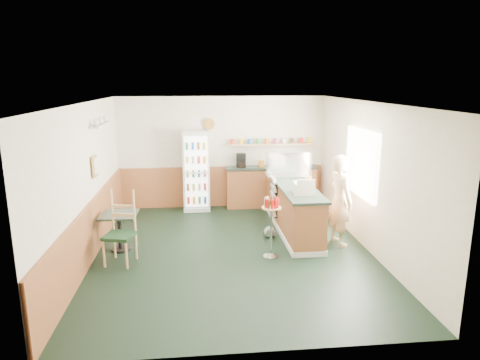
{
  "coord_description": "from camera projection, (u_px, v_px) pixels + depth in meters",
  "views": [
    {
      "loc": [
        -0.61,
        -7.31,
        3.07
      ],
      "look_at": [
        0.2,
        0.6,
        1.21
      ],
      "focal_mm": 32.0,
      "sensor_mm": 36.0,
      "label": 1
    }
  ],
  "objects": [
    {
      "name": "room_envelope",
      "position": [
        217.0,
        163.0,
        8.18
      ],
      "size": [
        5.04,
        6.02,
        2.72
      ],
      "color": "#EDE2CA",
      "rests_on": "ground"
    },
    {
      "name": "condiment_stand",
      "position": [
        271.0,
        217.0,
        7.44
      ],
      "size": [
        0.35,
        0.35,
        1.08
      ],
      "rotation": [
        0.0,
        0.0,
        -0.4
      ],
      "color": "silver",
      "rests_on": "ground"
    },
    {
      "name": "back_counter",
      "position": [
        271.0,
        185.0,
        10.55
      ],
      "size": [
        2.24,
        0.42,
        1.69
      ],
      "color": "#AD6237",
      "rests_on": "ground"
    },
    {
      "name": "cash_register",
      "position": [
        304.0,
        188.0,
        7.93
      ],
      "size": [
        0.4,
        0.41,
        0.21
      ],
      "primitive_type": "cube",
      "rotation": [
        0.0,
        0.0,
        -0.11
      ],
      "color": "beige",
      "rests_on": "service_counter"
    },
    {
      "name": "newspaper_rack",
      "position": [
        273.0,
        196.0,
        9.09
      ],
      "size": [
        0.09,
        0.43,
        0.85
      ],
      "color": "black",
      "rests_on": "ground"
    },
    {
      "name": "ground",
      "position": [
        232.0,
        252.0,
        7.84
      ],
      "size": [
        6.0,
        6.0,
        0.0
      ],
      "primitive_type": "plane",
      "color": "black",
      "rests_on": "ground"
    },
    {
      "name": "cafe_chair",
      "position": [
        120.0,
        225.0,
        7.3
      ],
      "size": [
        0.57,
        0.57,
        1.26
      ],
      "rotation": [
        0.0,
        0.0,
        -0.26
      ],
      "color": "black",
      "rests_on": "ground"
    },
    {
      "name": "service_counter",
      "position": [
        292.0,
        208.0,
        8.91
      ],
      "size": [
        0.68,
        3.01,
        1.01
      ],
      "color": "#AD6237",
      "rests_on": "ground"
    },
    {
      "name": "dog_doorstop",
      "position": [
        270.0,
        232.0,
        8.52
      ],
      "size": [
        0.22,
        0.28,
        0.26
      ],
      "rotation": [
        0.0,
        0.0,
        -0.41
      ],
      "color": "gray",
      "rests_on": "ground"
    },
    {
      "name": "shopkeeper",
      "position": [
        340.0,
        200.0,
        8.03
      ],
      "size": [
        0.55,
        0.67,
        1.74
      ],
      "primitive_type": "imported",
      "rotation": [
        0.0,
        0.0,
        1.83
      ],
      "color": "tan",
      "rests_on": "ground"
    },
    {
      "name": "drinks_fridge",
      "position": [
        196.0,
        171.0,
        10.22
      ],
      "size": [
        0.63,
        0.53,
        1.91
      ],
      "color": "silver",
      "rests_on": "ground"
    },
    {
      "name": "display_case",
      "position": [
        288.0,
        165.0,
        9.24
      ],
      "size": [
        0.93,
        0.49,
        0.53
      ],
      "color": "silver",
      "rests_on": "service_counter"
    },
    {
      "name": "cafe_table",
      "position": [
        119.0,
        225.0,
        7.81
      ],
      "size": [
        0.67,
        0.67,
        0.7
      ],
      "rotation": [
        0.0,
        0.0,
        -0.05
      ],
      "color": "black",
      "rests_on": "ground"
    }
  ]
}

